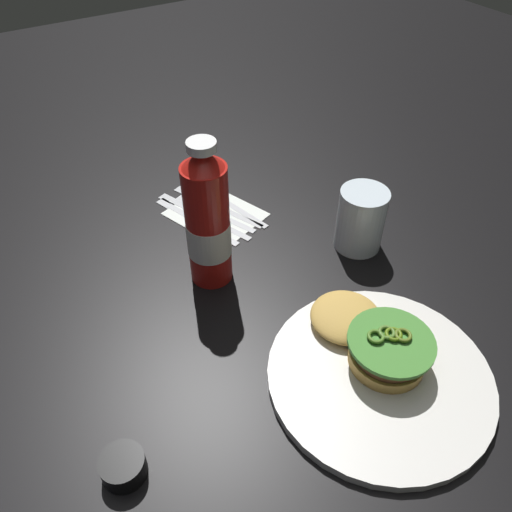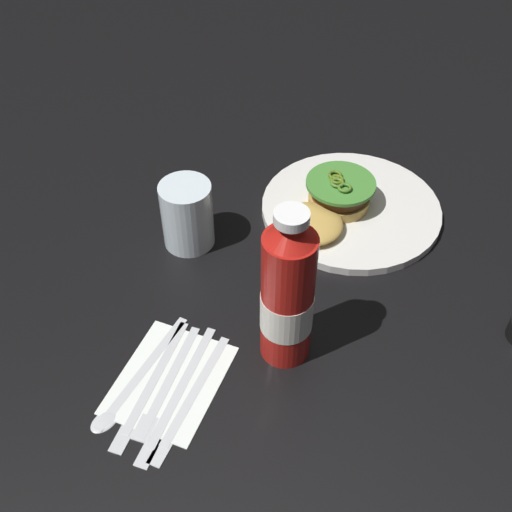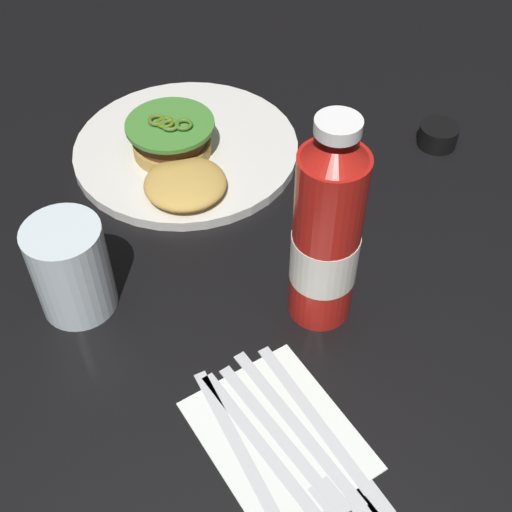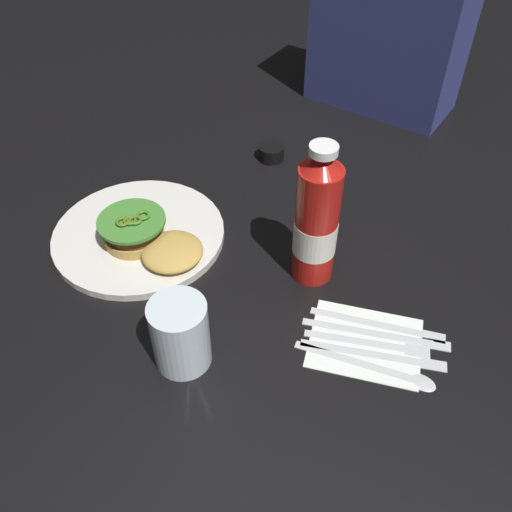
{
  "view_description": "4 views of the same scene",
  "coord_description": "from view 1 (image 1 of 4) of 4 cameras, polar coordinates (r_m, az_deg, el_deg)",
  "views": [
    {
      "loc": [
        -0.39,
        0.26,
        0.57
      ],
      "look_at": [
        0.09,
        -0.04,
        0.06
      ],
      "focal_mm": 35.15,
      "sensor_mm": 36.0,
      "label": 1
    },
    {
      "loc": [
        0.55,
        0.32,
        0.69
      ],
      "look_at": [
        0.1,
        -0.08,
        0.09
      ],
      "focal_mm": 43.76,
      "sensor_mm": 36.0,
      "label": 2
    },
    {
      "loc": [
        0.57,
        -0.16,
        0.57
      ],
      "look_at": [
        0.11,
        -0.05,
        0.06
      ],
      "focal_mm": 47.47,
      "sensor_mm": 36.0,
      "label": 3
    },
    {
      "loc": [
        0.42,
        -0.56,
        0.65
      ],
      "look_at": [
        0.09,
        -0.07,
        0.08
      ],
      "focal_mm": 38.53,
      "sensor_mm": 36.0,
      "label": 4
    }
  ],
  "objects": [
    {
      "name": "ground_plane",
      "position": [
        0.74,
        1.18,
        -8.39
      ],
      "size": [
        3.0,
        3.0,
        0.0
      ],
      "primitive_type": "plane",
      "color": "black"
    },
    {
      "name": "dinner_plate",
      "position": [
        0.7,
        13.83,
        -13.13
      ],
      "size": [
        0.3,
        0.3,
        0.01
      ],
      "primitive_type": "cylinder",
      "color": "silver",
      "rests_on": "ground_plane"
    },
    {
      "name": "burger_sandwich",
      "position": [
        0.7,
        13.06,
        -9.03
      ],
      "size": [
        0.19,
        0.11,
        0.05
      ],
      "color": "#BF9546",
      "rests_on": "dinner_plate"
    },
    {
      "name": "ketchup_bottle",
      "position": [
        0.75,
        -5.51,
        3.79
      ],
      "size": [
        0.07,
        0.07,
        0.24
      ],
      "color": "#B41A13",
      "rests_on": "ground_plane"
    },
    {
      "name": "water_glass",
      "position": [
        0.85,
        11.83,
        4.1
      ],
      "size": [
        0.08,
        0.08,
        0.11
      ],
      "primitive_type": "cylinder",
      "color": "silver",
      "rests_on": "ground_plane"
    },
    {
      "name": "condiment_cup",
      "position": [
        0.63,
        -14.87,
        -22.14
      ],
      "size": [
        0.05,
        0.05,
        0.03
      ],
      "primitive_type": "cylinder",
      "color": "black",
      "rests_on": "ground_plane"
    },
    {
      "name": "napkin",
      "position": [
        0.94,
        -4.61,
        4.81
      ],
      "size": [
        0.19,
        0.17,
        0.0
      ],
      "primitive_type": "cube",
      "rotation": [
        0.0,
        0.0,
        0.33
      ],
      "color": "white",
      "rests_on": "ground_plane"
    },
    {
      "name": "spoon_utensil",
      "position": [
        0.97,
        -4.29,
        6.82
      ],
      "size": [
        0.2,
        0.06,
        0.0
      ],
      "color": "silver",
      "rests_on": "napkin"
    },
    {
      "name": "table_knife",
      "position": [
        0.96,
        -5.06,
        6.08
      ],
      "size": [
        0.2,
        0.09,
        0.0
      ],
      "color": "silver",
      "rests_on": "napkin"
    },
    {
      "name": "fork_utensil",
      "position": [
        0.94,
        -5.5,
        5.37
      ],
      "size": [
        0.17,
        0.09,
        0.0
      ],
      "color": "silver",
      "rests_on": "napkin"
    },
    {
      "name": "butter_knife",
      "position": [
        0.94,
        -6.68,
        5.01
      ],
      "size": [
        0.21,
        0.09,
        0.0
      ],
      "color": "silver",
      "rests_on": "napkin"
    },
    {
      "name": "steak_knife",
      "position": [
        0.93,
        -7.38,
        4.45
      ],
      "size": [
        0.2,
        0.08,
        0.0
      ],
      "color": "silver",
      "rests_on": "napkin"
    }
  ]
}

